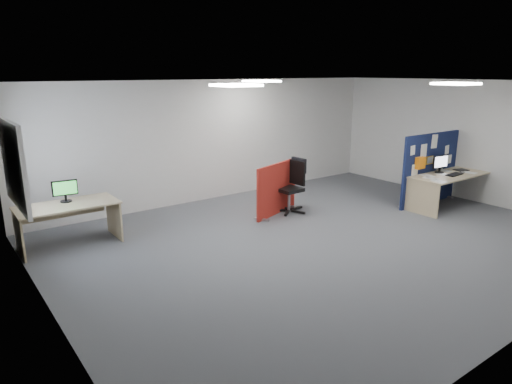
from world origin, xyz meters
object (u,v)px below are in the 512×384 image
red_divider (277,189)px  monitor_main (440,163)px  office_chair (293,182)px  main_desk (446,181)px  second_desk (67,214)px  monitor_second (65,190)px  navy_divider (430,169)px

red_divider → monitor_main: bearing=-46.0°
monitor_main → office_chair: office_chair is taller
main_desk → second_desk: size_ratio=1.22×
monitor_main → monitor_second: monitor_main is taller
office_chair → second_desk: bearing=166.4°
monitor_main → office_chair: (-2.86, 1.55, -0.32)m
navy_divider → monitor_second: 7.46m
main_desk → office_chair: bearing=149.8°
monitor_second → second_desk: bearing=-99.1°
navy_divider → monitor_main: size_ratio=4.33×
navy_divider → monitor_main: bearing=-75.4°
main_desk → monitor_second: bearing=160.1°
monitor_second → navy_divider: bearing=-11.4°
navy_divider → monitor_second: navy_divider is taller
second_desk → office_chair: (4.34, -0.79, 0.08)m
main_desk → second_desk: bearing=161.1°
navy_divider → red_divider: navy_divider is taller
navy_divider → red_divider: bearing=156.1°
monitor_second → office_chair: size_ratio=0.37×
main_desk → second_desk: 7.68m
monitor_second → office_chair: office_chair is taller
main_desk → monitor_main: bearing=113.6°
navy_divider → office_chair: (-2.81, 1.35, -0.16)m
main_desk → monitor_second: size_ratio=4.73×
red_divider → monitor_second: (-3.92, 0.85, 0.42)m
main_desk → monitor_main: (-0.06, 0.15, 0.38)m
navy_divider → second_desk: 7.46m
monitor_second → office_chair: 4.41m
monitor_main → monitor_second: 7.58m
main_desk → monitor_second: 7.69m
second_desk → monitor_second: bearing=74.6°
main_desk → office_chair: size_ratio=1.76×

